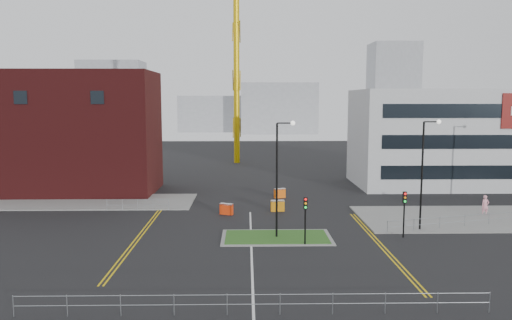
# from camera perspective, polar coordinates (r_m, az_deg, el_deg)

# --- Properties ---
(ground) EXTENTS (200.00, 200.00, 0.00)m
(ground) POSITION_cam_1_polar(r_m,az_deg,el_deg) (31.90, -0.44, -12.84)
(ground) COLOR black
(ground) RESTS_ON ground
(pavement_left) EXTENTS (28.00, 8.00, 0.12)m
(pavement_left) POSITION_cam_1_polar(r_m,az_deg,el_deg) (56.64, -21.45, -4.47)
(pavement_left) COLOR slate
(pavement_left) RESTS_ON ground
(pavement_right) EXTENTS (24.00, 10.00, 0.12)m
(pavement_right) POSITION_cam_1_polar(r_m,az_deg,el_deg) (50.51, 25.33, -6.01)
(pavement_right) COLOR slate
(pavement_right) RESTS_ON ground
(island_kerb) EXTENTS (8.60, 4.60, 0.08)m
(island_kerb) POSITION_cam_1_polar(r_m,az_deg,el_deg) (39.58, 2.36, -8.83)
(island_kerb) COLOR slate
(island_kerb) RESTS_ON ground
(grass_island) EXTENTS (8.00, 4.00, 0.12)m
(grass_island) POSITION_cam_1_polar(r_m,az_deg,el_deg) (39.57, 2.36, -8.81)
(grass_island) COLOR #244E1A
(grass_island) RESTS_ON ground
(brick_building) EXTENTS (24.20, 10.07, 14.24)m
(brick_building) POSITION_cam_1_polar(r_m,az_deg,el_deg) (62.40, -22.38, 2.79)
(brick_building) COLOR #4F1314
(brick_building) RESTS_ON ground
(office_block) EXTENTS (25.00, 12.20, 12.00)m
(office_block) POSITION_cam_1_polar(r_m,az_deg,el_deg) (67.53, 21.90, 2.37)
(office_block) COLOR silver
(office_block) RESTS_ON ground
(tower_crane) EXTENTS (52.89, 5.50, 38.85)m
(tower_crane) POSITION_cam_1_polar(r_m,az_deg,el_deg) (87.08, 1.68, 17.51)
(tower_crane) COLOR gold
(tower_crane) RESTS_ON ground
(streetlamp_island) EXTENTS (1.46, 0.36, 9.18)m
(streetlamp_island) POSITION_cam_1_polar(r_m,az_deg,el_deg) (38.48, 2.73, -1.11)
(streetlamp_island) COLOR black
(streetlamp_island) RESTS_ON ground
(streetlamp_right_near) EXTENTS (1.46, 0.36, 9.18)m
(streetlamp_right_near) POSITION_cam_1_polar(r_m,az_deg,el_deg) (42.92, 18.74, -0.63)
(streetlamp_right_near) COLOR black
(streetlamp_right_near) RESTS_ON ground
(traffic_light_island) EXTENTS (0.28, 0.33, 3.65)m
(traffic_light_island) POSITION_cam_1_polar(r_m,az_deg,el_deg) (37.18, 5.66, -5.88)
(traffic_light_island) COLOR black
(traffic_light_island) RESTS_ON ground
(traffic_light_right) EXTENTS (0.28, 0.33, 3.65)m
(traffic_light_right) POSITION_cam_1_polar(r_m,az_deg,el_deg) (40.79, 16.60, -4.99)
(traffic_light_right) COLOR black
(traffic_light_right) RESTS_ON ground
(railing_front) EXTENTS (24.05, 0.05, 1.10)m
(railing_front) POSITION_cam_1_polar(r_m,az_deg,el_deg) (26.02, -0.28, -15.68)
(railing_front) COLOR gray
(railing_front) RESTS_ON ground
(railing_left) EXTENTS (6.05, 0.05, 1.10)m
(railing_left) POSITION_cam_1_polar(r_m,az_deg,el_deg) (50.20, -13.38, -4.80)
(railing_left) COLOR gray
(railing_left) RESTS_ON ground
(railing_right) EXTENTS (19.05, 5.05, 1.10)m
(railing_right) POSITION_cam_1_polar(r_m,az_deg,el_deg) (47.52, 25.09, -5.89)
(railing_right) COLOR gray
(railing_right) RESTS_ON ground
(centre_line) EXTENTS (0.15, 30.00, 0.01)m
(centre_line) POSITION_cam_1_polar(r_m,az_deg,el_deg) (33.79, -0.48, -11.68)
(centre_line) COLOR silver
(centre_line) RESTS_ON ground
(yellow_left_a) EXTENTS (0.12, 24.00, 0.01)m
(yellow_left_a) POSITION_cam_1_polar(r_m,az_deg,el_deg) (42.34, -12.99, -8.00)
(yellow_left_a) COLOR gold
(yellow_left_a) RESTS_ON ground
(yellow_left_b) EXTENTS (0.12, 24.00, 0.01)m
(yellow_left_b) POSITION_cam_1_polar(r_m,az_deg,el_deg) (42.28, -12.59, -8.01)
(yellow_left_b) COLOR gold
(yellow_left_b) RESTS_ON ground
(yellow_right_a) EXTENTS (0.12, 20.00, 0.01)m
(yellow_right_a) POSITION_cam_1_polar(r_m,az_deg,el_deg) (38.86, 13.80, -9.38)
(yellow_right_a) COLOR gold
(yellow_right_a) RESTS_ON ground
(yellow_right_b) EXTENTS (0.12, 20.00, 0.01)m
(yellow_right_b) POSITION_cam_1_polar(r_m,az_deg,el_deg) (38.94, 14.24, -9.36)
(yellow_right_b) COLOR gold
(yellow_right_b) RESTS_ON ground
(skyline_a) EXTENTS (18.00, 12.00, 22.00)m
(skyline_a) POSITION_cam_1_polar(r_m,az_deg,el_deg) (155.17, -16.01, 6.74)
(skyline_a) COLOR gray
(skyline_a) RESTS_ON ground
(skyline_b) EXTENTS (24.00, 12.00, 16.00)m
(skyline_b) POSITION_cam_1_polar(r_m,az_deg,el_deg) (160.38, 2.62, 5.93)
(skyline_b) COLOR gray
(skyline_b) RESTS_ON ground
(skyline_c) EXTENTS (14.00, 12.00, 28.00)m
(skyline_c) POSITION_cam_1_polar(r_m,az_deg,el_deg) (161.54, 15.36, 7.83)
(skyline_c) COLOR gray
(skyline_c) RESTS_ON ground
(skyline_d) EXTENTS (30.00, 12.00, 12.00)m
(skyline_d) POSITION_cam_1_polar(r_m,az_deg,el_deg) (170.26, -3.68, 5.31)
(skyline_d) COLOR gray
(skyline_d) RESTS_ON ground
(pedestrian) EXTENTS (0.74, 0.51, 1.93)m
(pedestrian) POSITION_cam_1_polar(r_m,az_deg,el_deg) (51.32, 24.73, -4.75)
(pedestrian) COLOR pink
(pedestrian) RESTS_ON ground
(barrier_left) EXTENTS (1.32, 0.89, 1.06)m
(barrier_left) POSITION_cam_1_polar(r_m,az_deg,el_deg) (47.29, -3.41, -5.55)
(barrier_left) COLOR #F4380D
(barrier_left) RESTS_ON ground
(barrier_mid) EXTENTS (1.35, 0.59, 1.10)m
(barrier_mid) POSITION_cam_1_polar(r_m,az_deg,el_deg) (48.57, 2.47, -5.19)
(barrier_mid) COLOR orange
(barrier_mid) RESTS_ON ground
(barrier_right) EXTENTS (1.32, 0.85, 1.05)m
(barrier_right) POSITION_cam_1_polar(r_m,az_deg,el_deg) (55.10, 2.73, -3.76)
(barrier_right) COLOR #FF650E
(barrier_right) RESTS_ON ground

